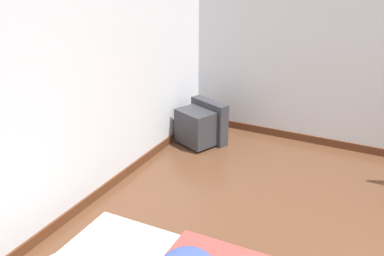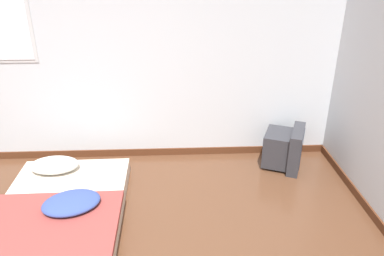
% 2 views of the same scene
% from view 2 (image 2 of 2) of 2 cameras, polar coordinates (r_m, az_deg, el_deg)
% --- Properties ---
extents(wall_back, '(7.54, 0.08, 2.60)m').
position_cam_2_polar(wall_back, '(4.38, -12.08, 10.93)').
color(wall_back, silver).
rests_on(wall_back, ground_plane).
extents(mattress_bed, '(1.20, 1.82, 0.31)m').
position_cam_2_polar(mattress_bed, '(3.81, -19.74, -12.12)').
color(mattress_bed, beige).
rests_on(mattress_bed, ground_plane).
extents(crt_tv, '(0.57, 0.59, 0.49)m').
position_cam_2_polar(crt_tv, '(4.56, 13.98, -2.98)').
color(crt_tv, '#333338').
rests_on(crt_tv, ground_plane).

